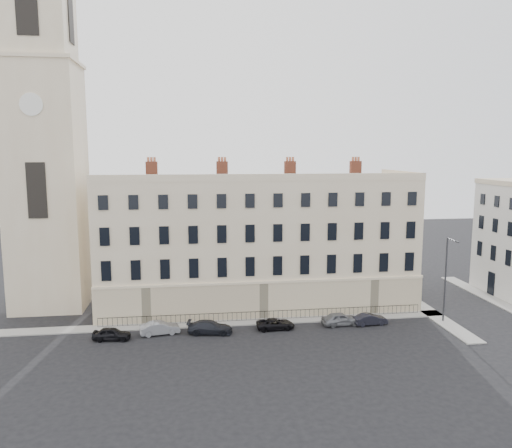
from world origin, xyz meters
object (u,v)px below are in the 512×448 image
at_px(car_a, 112,334).
at_px(car_e, 341,319).
at_px(car_d, 275,324).
at_px(streetlamp, 446,276).
at_px(car_f, 370,319).
at_px(car_c, 210,327).
at_px(car_b, 160,328).

xyz_separation_m(car_a, car_e, (23.26, 1.07, 0.06)).
relative_size(car_d, streetlamp, 0.43).
distance_m(car_d, car_f, 10.14).
relative_size(car_a, streetlamp, 0.40).
xyz_separation_m(car_a, car_c, (9.52, 0.46, 0.04)).
distance_m(car_a, car_b, 4.63).
distance_m(car_c, streetlamp, 25.41).
xyz_separation_m(car_b, car_e, (18.72, 0.16, 0.03)).
bearing_deg(car_d, car_c, 92.17).
relative_size(car_b, car_c, 0.87).
distance_m(car_a, streetlamp, 34.83).
distance_m(car_b, streetlamp, 30.32).
distance_m(car_d, streetlamp, 18.83).
height_order(car_a, car_d, car_a).
bearing_deg(car_a, car_b, -72.67).
bearing_deg(car_a, car_d, -81.06).
relative_size(car_e, car_f, 1.12).
bearing_deg(car_c, car_f, -80.46).
height_order(car_f, streetlamp, streetlamp).
distance_m(car_a, car_f, 26.41).
bearing_deg(car_b, car_c, -104.86).
bearing_deg(car_e, car_b, 85.47).
bearing_deg(car_b, car_a, 91.69).
relative_size(car_d, car_f, 1.10).
distance_m(car_c, car_e, 13.75).
bearing_deg(car_d, car_f, -91.30).
height_order(car_d, car_e, car_e).
height_order(car_b, car_c, car_c).
xyz_separation_m(car_a, car_b, (4.54, 0.91, 0.03)).
relative_size(car_c, streetlamp, 0.49).
relative_size(car_a, car_f, 1.01).
bearing_deg(car_b, car_e, -99.15).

